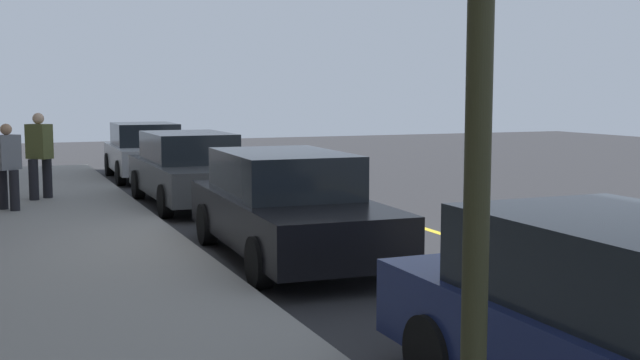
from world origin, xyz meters
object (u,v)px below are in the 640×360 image
object	(u,v)px
parked_car_black	(287,206)
pedestrian_grey_coat	(8,164)
parked_car_silver	(146,151)
parked_car_charcoal	(190,169)
pedestrian_olive_coat	(40,153)

from	to	relation	value
parked_car_black	pedestrian_grey_coat	world-z (taller)	pedestrian_grey_coat
parked_car_silver	parked_car_charcoal	world-z (taller)	same
parked_car_silver	parked_car_black	distance (m)	11.32
parked_car_silver	parked_car_black	xyz separation A→B (m)	(11.32, -0.04, 0.00)
parked_car_charcoal	parked_car_black	xyz separation A→B (m)	(5.86, 0.01, 0.00)
parked_car_silver	parked_car_charcoal	distance (m)	5.47
pedestrian_grey_coat	pedestrian_olive_coat	bearing A→B (deg)	155.57
parked_car_silver	parked_car_black	bearing A→B (deg)	-0.21
parked_car_charcoal	parked_car_silver	bearing A→B (deg)	179.42
parked_car_silver	pedestrian_olive_coat	size ratio (longest dim) A/B	2.36
parked_car_black	pedestrian_olive_coat	bearing A→B (deg)	-157.07
parked_car_black	pedestrian_grey_coat	distance (m)	6.53
parked_car_black	pedestrian_olive_coat	distance (m)	7.50
parked_car_charcoal	pedestrian_olive_coat	xyz separation A→B (m)	(-1.04, -2.90, 0.34)
parked_car_charcoal	parked_car_black	world-z (taller)	same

